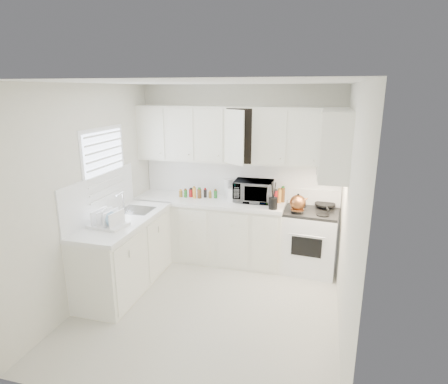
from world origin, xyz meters
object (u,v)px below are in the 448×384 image
(tea_kettle, at_px, (298,202))
(dish_rack, at_px, (107,217))
(utensil_crock, at_px, (273,195))
(stove, at_px, (310,232))
(microwave, at_px, (253,189))
(rice_cooker, at_px, (235,193))

(tea_kettle, distance_m, dish_rack, 2.47)
(utensil_crock, bearing_deg, dish_rack, -146.84)
(tea_kettle, distance_m, utensil_crock, 0.34)
(stove, xyz_separation_m, tea_kettle, (-0.18, -0.16, 0.49))
(dish_rack, bearing_deg, utensil_crock, 38.82)
(microwave, distance_m, utensil_crock, 0.44)
(microwave, bearing_deg, stove, -6.84)
(microwave, xyz_separation_m, rice_cooker, (-0.26, -0.06, -0.07))
(microwave, distance_m, rice_cooker, 0.27)
(utensil_crock, xyz_separation_m, dish_rack, (-1.81, -1.18, -0.08))
(rice_cooker, bearing_deg, utensil_crock, -9.45)
(dish_rack, bearing_deg, tea_kettle, 35.82)
(tea_kettle, xyz_separation_m, rice_cooker, (-0.91, 0.18, 0.00))
(dish_rack, bearing_deg, stove, 36.83)
(tea_kettle, height_order, utensil_crock, utensil_crock)
(tea_kettle, height_order, microwave, microwave)
(tea_kettle, bearing_deg, dish_rack, -171.96)
(rice_cooker, relative_size, dish_rack, 0.55)
(tea_kettle, bearing_deg, rice_cooker, 146.91)
(tea_kettle, distance_m, rice_cooker, 0.93)
(rice_cooker, distance_m, utensil_crock, 0.64)
(rice_cooker, bearing_deg, microwave, 25.57)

